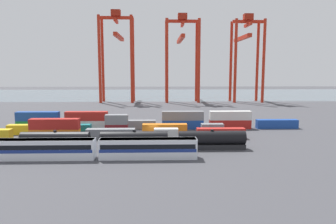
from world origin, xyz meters
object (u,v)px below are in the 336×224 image
(gantry_crane_west, at_px, (117,47))
(gantry_crane_central, at_px, (182,49))
(shipping_container_14, at_px, (87,125))
(shipping_container_5, at_px, (221,133))
(freight_tank_row, at_px, (134,140))
(shipping_container_8, at_px, (117,129))
(gantry_crane_east, at_px, (246,49))
(shipping_container_4, at_px, (166,134))
(passenger_train, at_px, (97,148))

(gantry_crane_west, bearing_deg, gantry_crane_central, 1.64)
(shipping_container_14, xyz_separation_m, gantry_crane_central, (33.61, 83.80, 27.39))
(shipping_container_5, bearing_deg, freight_tank_row, -152.53)
(shipping_container_8, xyz_separation_m, gantry_crane_east, (58.92, 89.46, 27.11))
(shipping_container_4, height_order, gantry_crane_west, gantry_crane_west)
(passenger_train, relative_size, gantry_crane_west, 0.80)
(passenger_train, bearing_deg, freight_tank_row, 46.56)
(passenger_train, relative_size, shipping_container_14, 3.20)
(shipping_container_5, relative_size, shipping_container_8, 2.00)
(shipping_container_4, relative_size, gantry_crane_east, 0.13)
(shipping_container_5, bearing_deg, shipping_container_14, 159.81)
(passenger_train, bearing_deg, shipping_container_4, 52.40)
(gantry_crane_central, height_order, gantry_crane_east, gantry_crane_central)
(shipping_container_4, bearing_deg, gantry_crane_central, 83.63)
(freight_tank_row, bearing_deg, gantry_crane_central, 80.55)
(shipping_container_14, relative_size, gantry_crane_central, 0.26)
(passenger_train, distance_m, gantry_crane_west, 117.78)
(freight_tank_row, height_order, shipping_container_8, freight_tank_row)
(passenger_train, height_order, gantry_crane_central, gantry_crane_central)
(shipping_container_14, height_order, gantry_crane_central, gantry_crane_central)
(shipping_container_5, xyz_separation_m, gantry_crane_east, (31.89, 96.18, 27.11))
(passenger_train, height_order, shipping_container_8, passenger_train)
(shipping_container_8, relative_size, shipping_container_14, 0.50)
(shipping_container_8, bearing_deg, gantry_crane_east, 56.63)
(gantry_crane_west, xyz_separation_m, gantry_crane_central, (34.84, 1.00, -0.54))
(shipping_container_8, bearing_deg, passenger_train, -91.36)
(gantry_crane_central, bearing_deg, shipping_container_8, -104.90)
(freight_tank_row, bearing_deg, passenger_train, -133.44)
(shipping_container_4, xyz_separation_m, gantry_crane_west, (-23.97, 96.25, 27.93))
(gantry_crane_central, bearing_deg, gantry_crane_east, -1.76)
(freight_tank_row, relative_size, gantry_crane_central, 1.04)
(gantry_crane_west, bearing_deg, freight_tank_row, -81.07)
(passenger_train, relative_size, gantry_crane_central, 0.83)
(shipping_container_5, xyz_separation_m, gantry_crane_west, (-37.78, 96.25, 27.93))
(gantry_crane_east, bearing_deg, shipping_container_5, -108.34)
(shipping_container_5, xyz_separation_m, gantry_crane_central, (-2.95, 97.24, 27.39))
(freight_tank_row, xyz_separation_m, shipping_container_14, (-15.61, 24.33, -0.75))
(gantry_crane_west, bearing_deg, passenger_train, -84.91)
(gantry_crane_east, bearing_deg, gantry_crane_central, 178.24)
(passenger_train, distance_m, gantry_crane_central, 120.74)
(shipping_container_14, bearing_deg, shipping_container_8, -35.18)
(shipping_container_4, xyz_separation_m, shipping_container_14, (-22.75, 13.44, 0.00))
(freight_tank_row, relative_size, shipping_container_4, 7.99)
(passenger_train, height_order, shipping_container_4, passenger_train)
(freight_tank_row, height_order, shipping_container_4, freight_tank_row)
(freight_tank_row, height_order, shipping_container_5, freight_tank_row)
(shipping_container_14, height_order, gantry_crane_east, gantry_crane_east)
(shipping_container_8, height_order, shipping_container_14, same)
(shipping_container_4, xyz_separation_m, gantry_crane_east, (45.70, 96.18, 27.11))
(freight_tank_row, relative_size, gantry_crane_east, 1.04)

